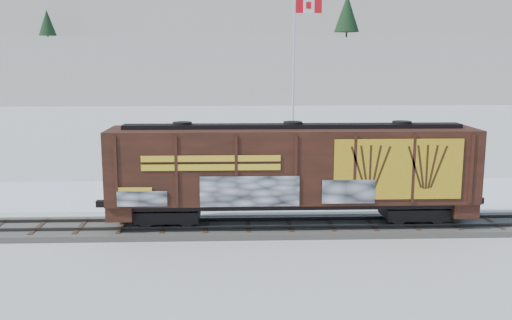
{
  "coord_description": "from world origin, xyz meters",
  "views": [
    {
      "loc": [
        -0.6,
        -26.64,
        8.16
      ],
      "look_at": [
        0.51,
        3.0,
        2.92
      ],
      "focal_mm": 40.0,
      "sensor_mm": 36.0,
      "label": 1
    }
  ],
  "objects_px": {
    "car_silver": "(227,183)",
    "car_white": "(264,181)",
    "car_dark": "(399,186)",
    "flagpole": "(295,111)",
    "hopper_railcar": "(292,168)"
  },
  "relations": [
    {
      "from": "car_silver",
      "to": "hopper_railcar",
      "type": "bearing_deg",
      "value": -178.78
    },
    {
      "from": "car_white",
      "to": "flagpole",
      "type": "bearing_deg",
      "value": -14.81
    },
    {
      "from": "car_silver",
      "to": "car_white",
      "type": "distance_m",
      "value": 2.28
    },
    {
      "from": "car_silver",
      "to": "car_dark",
      "type": "xyz_separation_m",
      "value": [
        10.26,
        -0.74,
        -0.11
      ]
    },
    {
      "from": "hopper_railcar",
      "to": "car_white",
      "type": "distance_m",
      "value": 7.63
    },
    {
      "from": "car_silver",
      "to": "flagpole",
      "type": "bearing_deg",
      "value": -64.42
    },
    {
      "from": "flagpole",
      "to": "car_silver",
      "type": "relative_size",
      "value": 2.66
    },
    {
      "from": "car_dark",
      "to": "flagpole",
      "type": "bearing_deg",
      "value": 39.3
    },
    {
      "from": "car_white",
      "to": "car_dark",
      "type": "height_order",
      "value": "car_white"
    },
    {
      "from": "hopper_railcar",
      "to": "car_white",
      "type": "relative_size",
      "value": 3.44
    },
    {
      "from": "hopper_railcar",
      "to": "car_silver",
      "type": "xyz_separation_m",
      "value": [
        -3.25,
        6.91,
        -2.23
      ]
    },
    {
      "from": "car_white",
      "to": "car_silver",
      "type": "bearing_deg",
      "value": 108.43
    },
    {
      "from": "car_silver",
      "to": "car_dark",
      "type": "distance_m",
      "value": 10.29
    },
    {
      "from": "car_dark",
      "to": "car_white",
      "type": "bearing_deg",
      "value": 79.26
    },
    {
      "from": "hopper_railcar",
      "to": "car_silver",
      "type": "height_order",
      "value": "hopper_railcar"
    }
  ]
}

